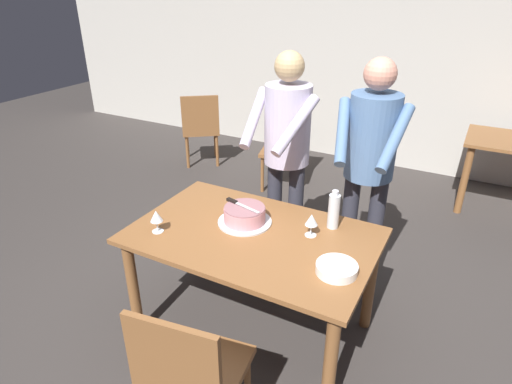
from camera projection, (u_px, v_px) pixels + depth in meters
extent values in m
plane|color=#383330|center=(253.00, 328.00, 2.95)|extent=(14.00, 14.00, 0.00)
cube|color=#BCB7AD|center=(392.00, 53.00, 5.02)|extent=(10.00, 0.12, 2.70)
cube|color=brown|center=(253.00, 236.00, 2.63)|extent=(1.46, 0.93, 0.03)
cylinder|color=brown|center=(133.00, 289.00, 2.76)|extent=(0.07, 0.07, 0.72)
cylinder|color=brown|center=(330.00, 367.00, 2.21)|extent=(0.07, 0.07, 0.72)
cylinder|color=brown|center=(203.00, 232.00, 3.38)|extent=(0.07, 0.07, 0.72)
cylinder|color=brown|center=(370.00, 282.00, 2.82)|extent=(0.07, 0.07, 0.72)
cylinder|color=silver|center=(245.00, 222.00, 2.73)|extent=(0.34, 0.34, 0.01)
cylinder|color=#D18C93|center=(245.00, 215.00, 2.71)|extent=(0.26, 0.26, 0.09)
cylinder|color=#926267|center=(245.00, 208.00, 2.69)|extent=(0.25, 0.25, 0.01)
cube|color=silver|center=(247.00, 207.00, 2.67)|extent=(0.20, 0.07, 0.00)
cube|color=black|center=(232.00, 201.00, 2.75)|extent=(0.08, 0.04, 0.02)
cylinder|color=white|center=(336.00, 272.00, 2.27)|extent=(0.22, 0.22, 0.01)
cylinder|color=white|center=(337.00, 270.00, 2.27)|extent=(0.22, 0.22, 0.01)
cylinder|color=white|center=(337.00, 269.00, 2.27)|extent=(0.22, 0.22, 0.01)
cylinder|color=white|center=(337.00, 267.00, 2.26)|extent=(0.22, 0.22, 0.01)
cylinder|color=white|center=(337.00, 265.00, 2.26)|extent=(0.22, 0.22, 0.01)
cylinder|color=silver|center=(311.00, 235.00, 2.60)|extent=(0.07, 0.07, 0.00)
cylinder|color=silver|center=(311.00, 230.00, 2.59)|extent=(0.01, 0.01, 0.07)
cone|color=silver|center=(312.00, 220.00, 2.55)|extent=(0.08, 0.08, 0.07)
cylinder|color=silver|center=(158.00, 231.00, 2.64)|extent=(0.07, 0.07, 0.00)
cylinder|color=silver|center=(157.00, 226.00, 2.63)|extent=(0.01, 0.01, 0.07)
cone|color=silver|center=(156.00, 216.00, 2.59)|extent=(0.08, 0.08, 0.07)
cylinder|color=silver|center=(334.00, 211.00, 2.64)|extent=(0.07, 0.07, 0.22)
cylinder|color=silver|center=(335.00, 193.00, 2.59)|extent=(0.04, 0.04, 0.03)
cylinder|color=#2D2D38|center=(295.00, 223.00, 3.28)|extent=(0.11, 0.11, 0.95)
cylinder|color=#2D2D38|center=(274.00, 216.00, 3.37)|extent=(0.11, 0.11, 0.95)
cylinder|color=#B7ADC6|center=(288.00, 125.00, 2.99)|extent=(0.32, 0.32, 0.55)
sphere|color=tan|center=(290.00, 66.00, 2.81)|extent=(0.20, 0.20, 0.20)
cylinder|color=#B7ADC6|center=(296.00, 125.00, 2.74)|extent=(0.19, 0.42, 0.34)
cylinder|color=#B7ADC6|center=(254.00, 118.00, 2.90)|extent=(0.12, 0.42, 0.34)
cylinder|color=#2D2D38|center=(373.00, 239.00, 3.07)|extent=(0.11, 0.11, 0.95)
cylinder|color=#2D2D38|center=(347.00, 234.00, 3.13)|extent=(0.11, 0.11, 0.95)
cylinder|color=#4C6B93|center=(372.00, 137.00, 2.77)|extent=(0.32, 0.32, 0.55)
sphere|color=tan|center=(380.00, 74.00, 2.59)|extent=(0.20, 0.20, 0.20)
cylinder|color=#4C6B93|center=(395.00, 138.00, 2.53)|extent=(0.12, 0.42, 0.34)
cylinder|color=#4C6B93|center=(343.00, 131.00, 2.64)|extent=(0.19, 0.42, 0.34)
cube|color=brown|center=(199.00, 369.00, 2.11)|extent=(0.50, 0.50, 0.04)
cylinder|color=brown|center=(186.00, 364.00, 2.42)|extent=(0.04, 0.04, 0.41)
cylinder|color=brown|center=(247.00, 383.00, 2.31)|extent=(0.04, 0.04, 0.41)
cube|color=brown|center=(173.00, 365.00, 1.83)|extent=(0.44, 0.09, 0.45)
cylinder|color=brown|center=(464.00, 180.00, 4.25)|extent=(0.07, 0.07, 0.71)
cylinder|color=brown|center=(469.00, 161.00, 4.68)|extent=(0.07, 0.07, 0.71)
cube|color=brown|center=(282.00, 151.00, 4.75)|extent=(0.53, 0.53, 0.04)
cylinder|color=brown|center=(295.00, 178.00, 4.66)|extent=(0.04, 0.04, 0.41)
cylinder|color=brown|center=(262.00, 175.00, 4.74)|extent=(0.04, 0.04, 0.41)
cylinder|color=brown|center=(301.00, 165.00, 4.97)|extent=(0.04, 0.04, 0.41)
cylinder|color=brown|center=(270.00, 162.00, 5.05)|extent=(0.04, 0.04, 0.41)
cube|color=brown|center=(287.00, 124.00, 4.82)|extent=(0.43, 0.13, 0.45)
cube|color=brown|center=(201.00, 129.00, 5.42)|extent=(0.62, 0.62, 0.04)
cylinder|color=brown|center=(187.00, 142.00, 5.66)|extent=(0.04, 0.04, 0.41)
cylinder|color=brown|center=(215.00, 141.00, 5.71)|extent=(0.04, 0.04, 0.41)
cylinder|color=brown|center=(187.00, 152.00, 5.34)|extent=(0.04, 0.04, 0.41)
cylinder|color=brown|center=(217.00, 151.00, 5.38)|extent=(0.04, 0.04, 0.41)
cube|color=brown|center=(200.00, 115.00, 5.13)|extent=(0.37, 0.29, 0.45)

